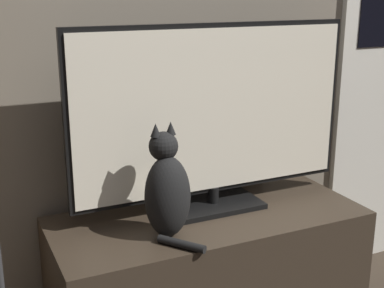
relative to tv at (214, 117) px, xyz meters
name	(u,v)px	position (x,y,z in m)	size (l,w,h in m)	color
wall_back	(176,7)	(-0.05, 0.23, 0.40)	(4.80, 0.05, 2.60)	#756B5B
tv_stand	(208,277)	(-0.05, -0.07, -0.63)	(1.20, 0.51, 0.53)	#33281E
tv	(214,117)	(0.00, 0.00, 0.00)	(1.14, 0.22, 0.72)	black
cat	(167,191)	(-0.26, -0.16, -0.20)	(0.17, 0.27, 0.40)	black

